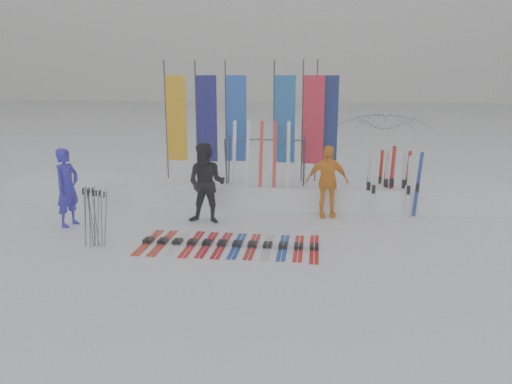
# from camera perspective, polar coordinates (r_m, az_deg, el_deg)

# --- Properties ---
(ground) EXTENTS (120.00, 120.00, 0.00)m
(ground) POSITION_cam_1_polar(r_m,az_deg,el_deg) (9.29, -2.44, -8.22)
(ground) COLOR white
(ground) RESTS_ON ground
(snow_bank) EXTENTS (14.00, 1.60, 0.60)m
(snow_bank) POSITION_cam_1_polar(r_m,az_deg,el_deg) (13.56, 0.69, -0.00)
(snow_bank) COLOR white
(snow_bank) RESTS_ON ground
(person_blue) EXTENTS (0.58, 0.74, 1.80)m
(person_blue) POSITION_cam_1_polar(r_m,az_deg,el_deg) (12.15, -20.75, 0.48)
(person_blue) COLOR #2520BB
(person_blue) RESTS_ON ground
(person_black) EXTENTS (0.97, 0.79, 1.89)m
(person_black) POSITION_cam_1_polar(r_m,az_deg,el_deg) (11.63, -5.67, 0.97)
(person_black) COLOR black
(person_black) RESTS_ON ground
(person_yellow) EXTENTS (1.10, 0.61, 1.77)m
(person_yellow) POSITION_cam_1_polar(r_m,az_deg,el_deg) (12.23, 8.13, 1.21)
(person_yellow) COLOR orange
(person_yellow) RESTS_ON ground
(tent_canopy) EXTENTS (2.79, 2.84, 2.48)m
(tent_canopy) POSITION_cam_1_polar(r_m,az_deg,el_deg) (14.57, 14.34, 4.25)
(tent_canopy) COLOR white
(tent_canopy) RESTS_ON ground
(ski_row) EXTENTS (3.60, 1.69, 0.07)m
(ski_row) POSITION_cam_1_polar(r_m,az_deg,el_deg) (10.24, -3.05, -5.96)
(ski_row) COLOR red
(ski_row) RESTS_ON ground
(pole_cluster) EXTENTS (0.56, 0.66, 1.24)m
(pole_cluster) POSITION_cam_1_polar(r_m,az_deg,el_deg) (10.58, -18.07, -2.77)
(pole_cluster) COLOR #595B60
(pole_cluster) RESTS_ON ground
(feather_flags) EXTENTS (4.65, 0.22, 3.20)m
(feather_flags) POSITION_cam_1_polar(r_m,az_deg,el_deg) (13.45, -0.05, 8.28)
(feather_flags) COLOR #383A3F
(feather_flags) RESTS_ON ground
(ski_rack) EXTENTS (2.04, 0.80, 1.23)m
(ski_rack) POSITION_cam_1_polar(r_m,az_deg,el_deg) (12.95, 1.09, 4.25)
(ski_rack) COLOR #383A3F
(ski_rack) RESTS_ON ground
(upright_skis) EXTENTS (1.26, 1.08, 1.69)m
(upright_skis) POSITION_cam_1_polar(r_m,az_deg,el_deg) (13.07, 15.11, 1.19)
(upright_skis) COLOR silver
(upright_skis) RESTS_ON ground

